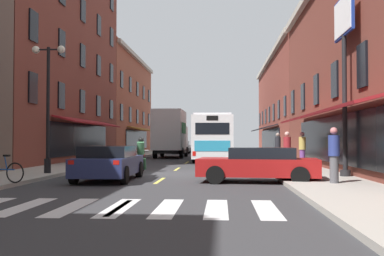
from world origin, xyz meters
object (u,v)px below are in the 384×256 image
bicycle_near (1,171)px  box_truck (171,134)px  sedan_far (259,164)px  pedestrian_far (287,149)px  motorcycle_rider (141,157)px  pedestrian_mid (334,154)px  billboard_sign (344,42)px  sedan_near (181,147)px  sedan_mid (109,162)px  transit_bus (213,138)px  pedestrian_rear (302,148)px  pedestrian_near (278,146)px

bicycle_near → box_truck: bearing=83.2°
sedan_far → pedestrian_far: 6.03m
motorcycle_rider → pedestrian_mid: bearing=-39.3°
billboard_sign → box_truck: (-9.09, 20.26, -3.28)m
sedan_near → sedan_mid: (0.24, -32.50, -0.03)m
sedan_far → pedestrian_mid: 2.75m
motorcycle_rider → billboard_sign: bearing=-21.4°
transit_bus → motorcycle_rider: bearing=-105.3°
transit_bus → box_truck: size_ratio=1.65×
billboard_sign → motorcycle_rider: billboard_sign is taller
transit_bus → motorcycle_rider: 12.04m
pedestrian_far → pedestrian_rear: size_ratio=1.00×
pedestrian_mid → pedestrian_far: size_ratio=1.00×
bicycle_near → pedestrian_mid: pedestrian_mid is taller
pedestrian_far → bicycle_near: bearing=-94.0°
transit_bus → box_truck: 6.52m
pedestrian_mid → sedan_far: bearing=-114.4°
box_truck → sedan_mid: 21.20m
box_truck → pedestrian_rear: (8.63, -13.89, -0.97)m
sedan_mid → billboard_sign: bearing=5.7°
transit_bus → pedestrian_mid: size_ratio=6.42×
motorcycle_rider → pedestrian_near: pedestrian_near is taller
sedan_far → motorcycle_rider: motorcycle_rider is taller
sedan_far → pedestrian_far: (1.87, 5.72, 0.41)m
motorcycle_rider → pedestrian_mid: (7.43, -6.08, 0.36)m
pedestrian_near → motorcycle_rider: bearing=44.1°
sedan_far → pedestrian_rear: (2.95, 7.65, 0.42)m
transit_bus → pedestrian_near: 5.95m
motorcycle_rider → pedestrian_rear: 8.63m
billboard_sign → motorcycle_rider: (-8.54, 3.34, -4.62)m
sedan_near → pedestrian_near: (8.02, -20.88, 0.40)m
pedestrian_mid → pedestrian_far: same height
sedan_near → pedestrian_rear: size_ratio=2.43×
transit_bus → pedestrian_mid: transit_bus is taller
sedan_mid → bicycle_near: (-2.93, -2.43, -0.18)m
sedan_mid → pedestrian_far: pedestrian_far is taller
transit_bus → bicycle_near: 19.41m
billboard_sign → box_truck: 22.45m
billboard_sign → motorcycle_rider: 10.27m
sedan_far → box_truck: bearing=104.8°
billboard_sign → sedan_near: size_ratio=1.59×
sedan_near → pedestrian_rear: pedestrian_rear is taller
sedan_near → pedestrian_mid: bearing=-76.7°
sedan_mid → pedestrian_near: (7.78, 11.61, 0.44)m
sedan_far → pedestrian_near: 12.22m
sedan_far → pedestrian_near: size_ratio=2.41×
sedan_near → pedestrian_near: bearing=-69.0°
transit_bus → bicycle_near: size_ratio=6.83×
sedan_mid → pedestrian_far: 9.15m
billboard_sign → pedestrian_mid: 5.18m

